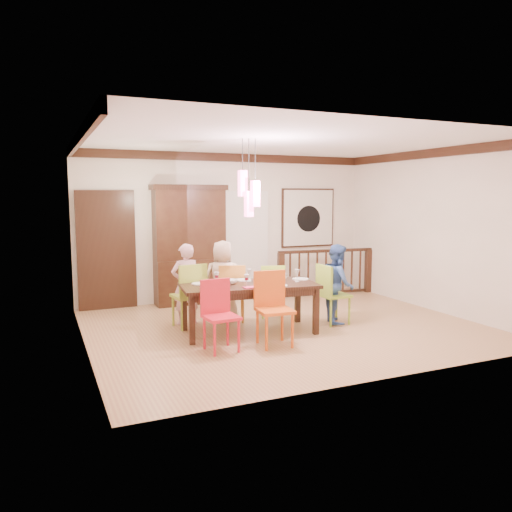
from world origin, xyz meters
name	(u,v)px	position (x,y,z in m)	size (l,w,h in m)	color
floor	(284,327)	(0.00, 0.00, 0.00)	(6.00, 6.00, 0.00)	#A77451
ceiling	(286,141)	(0.00, 0.00, 2.90)	(6.00, 6.00, 0.00)	white
wall_back	(229,227)	(0.00, 2.50, 1.45)	(6.00, 6.00, 0.00)	beige
wall_left	(82,243)	(-3.00, 0.00, 1.45)	(5.00, 5.00, 0.00)	beige
wall_right	(434,230)	(3.00, 0.00, 1.45)	(5.00, 5.00, 0.00)	beige
crown_molding	(286,146)	(0.00, 0.00, 2.82)	(6.00, 5.00, 0.16)	black
panel_door	(107,252)	(-2.40, 2.45, 1.05)	(1.04, 0.07, 2.24)	black
white_doorway	(246,246)	(0.35, 2.46, 1.05)	(0.97, 0.05, 2.22)	silver
painting	(308,218)	(1.80, 2.46, 1.60)	(1.25, 0.06, 1.25)	black
pendant_cluster	(249,193)	(-0.64, -0.08, 2.11)	(0.27, 0.21, 1.14)	#ED4785
dining_table	(249,289)	(-0.64, -0.08, 0.66)	(2.13, 1.17, 0.75)	black
chair_far_left	(188,290)	(-1.40, 0.60, 0.59)	(0.51, 0.51, 1.02)	#89A32F
chair_far_mid	(232,288)	(-0.63, 0.69, 0.55)	(0.55, 0.55, 0.96)	orange
chair_far_right	(271,287)	(0.10, 0.71, 0.52)	(0.51, 0.51, 0.91)	#A5D334
chair_near_left	(221,311)	(-1.34, -0.77, 0.54)	(0.46, 0.46, 0.95)	red
chair_near_mid	(275,304)	(-0.58, -0.85, 0.59)	(0.50, 0.50, 1.03)	#D15616
chair_end_right	(334,290)	(0.82, -0.15, 0.56)	(0.45, 0.45, 0.97)	#8CB431
china_hutch	(190,244)	(-0.88, 2.30, 1.14)	(1.44, 0.46, 2.28)	black
balustrade	(326,271)	(1.95, 1.95, 0.50)	(2.15, 0.29, 0.96)	black
person_far_left	(186,284)	(-1.38, 0.80, 0.66)	(0.48, 0.31, 1.31)	beige
person_far_mid	(223,280)	(-0.74, 0.82, 0.67)	(0.65, 0.43, 1.34)	beige
person_end_right	(338,284)	(0.92, -0.10, 0.65)	(0.63, 0.49, 1.29)	#385B9E
serving_bowl	(266,282)	(-0.44, -0.23, 0.79)	(0.29, 0.29, 0.07)	gold
small_bowl	(231,282)	(-0.90, 0.03, 0.78)	(0.21, 0.21, 0.07)	white
cup_left	(222,285)	(-1.14, -0.25, 0.80)	(0.13, 0.13, 0.10)	silver
cup_right	(283,276)	(0.01, 0.08, 0.80)	(0.10, 0.10, 0.10)	silver
plate_far_left	(200,284)	(-1.33, 0.19, 0.76)	(0.26, 0.26, 0.01)	white
plate_far_mid	(243,280)	(-0.62, 0.25, 0.76)	(0.26, 0.26, 0.01)	white
plate_far_right	(279,277)	(0.02, 0.25, 0.76)	(0.26, 0.26, 0.01)	white
plate_near_left	(213,290)	(-1.33, -0.40, 0.76)	(0.26, 0.26, 0.01)	white
plate_near_mid	(279,285)	(-0.32, -0.43, 0.76)	(0.26, 0.26, 0.01)	white
plate_end_right	(301,279)	(0.25, -0.05, 0.76)	(0.26, 0.26, 0.01)	white
wine_glass_a	(217,278)	(-1.12, 0.05, 0.84)	(0.08, 0.08, 0.19)	#590C19
wine_glass_b	(249,275)	(-0.55, 0.13, 0.84)	(0.08, 0.08, 0.19)	silver
wine_glass_c	(247,281)	(-0.79, -0.33, 0.84)	(0.08, 0.08, 0.19)	#590C19
wine_glass_d	(297,276)	(0.11, -0.20, 0.84)	(0.08, 0.08, 0.19)	silver
napkin	(250,287)	(-0.77, -0.40, 0.76)	(0.18, 0.14, 0.01)	#D83359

